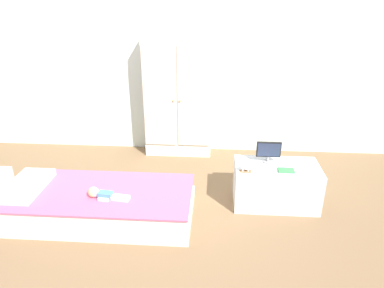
# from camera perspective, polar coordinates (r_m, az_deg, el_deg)

# --- Properties ---
(ground_plane) EXTENTS (10.00, 10.00, 0.02)m
(ground_plane) POSITION_cam_1_polar(r_m,az_deg,el_deg) (3.51, -6.36, -11.26)
(ground_plane) COLOR brown
(back_wall) EXTENTS (6.40, 0.05, 2.70)m
(back_wall) POSITION_cam_1_polar(r_m,az_deg,el_deg) (4.48, -3.59, 15.47)
(back_wall) COLOR silver
(back_wall) RESTS_ON ground_plane
(bed) EXTENTS (1.78, 0.81, 0.27)m
(bed) POSITION_cam_1_polar(r_m,az_deg,el_deg) (3.49, -14.97, -9.42)
(bed) COLOR silver
(bed) RESTS_ON ground_plane
(pillow) EXTENTS (0.32, 0.58, 0.07)m
(pillow) POSITION_cam_1_polar(r_m,az_deg,el_deg) (3.68, -25.54, -6.17)
(pillow) COLOR silver
(pillow) RESTS_ON bed
(doll) EXTENTS (0.39, 0.14, 0.10)m
(doll) POSITION_cam_1_polar(r_m,az_deg,el_deg) (3.30, -14.74, -7.93)
(doll) COLOR #4C84C6
(doll) RESTS_ON bed
(wardrobe) EXTENTS (0.85, 0.30, 1.54)m
(wardrobe) POSITION_cam_1_polar(r_m,az_deg,el_deg) (4.41, -2.34, 7.66)
(wardrobe) COLOR white
(wardrobe) RESTS_ON ground_plane
(tv_stand) EXTENTS (0.83, 0.46, 0.42)m
(tv_stand) POSITION_cam_1_polar(r_m,az_deg,el_deg) (3.62, 13.59, -6.51)
(tv_stand) COLOR silver
(tv_stand) RESTS_ON ground_plane
(tv_monitor) EXTENTS (0.24, 0.10, 0.22)m
(tv_monitor) POSITION_cam_1_polar(r_m,az_deg,el_deg) (3.52, 12.48, -1.09)
(tv_monitor) COLOR #99999E
(tv_monitor) RESTS_ON tv_stand
(rocking_horse_toy) EXTENTS (0.11, 0.04, 0.13)m
(rocking_horse_toy) POSITION_cam_1_polar(r_m,az_deg,el_deg) (3.32, 8.99, -3.57)
(rocking_horse_toy) COLOR #8E6642
(rocking_horse_toy) RESTS_ON tv_stand
(book_green) EXTENTS (0.15, 0.09, 0.02)m
(book_green) POSITION_cam_1_polar(r_m,az_deg,el_deg) (3.43, 15.22, -4.21)
(book_green) COLOR #429E51
(book_green) RESTS_ON tv_stand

